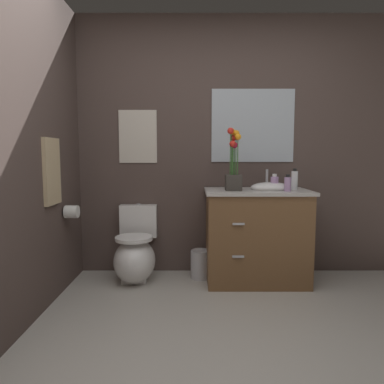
# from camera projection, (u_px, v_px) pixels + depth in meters

# --- Properties ---
(wall_back) EXTENTS (4.03, 0.05, 2.50)m
(wall_back) POSITION_uv_depth(u_px,v_px,m) (230.00, 147.00, 3.47)
(wall_back) COLOR #4C3D38
(wall_back) RESTS_ON ground_plane
(wall_left) EXTENTS (0.05, 5.03, 2.50)m
(wall_left) POSITION_uv_depth(u_px,v_px,m) (9.00, 142.00, 2.19)
(wall_left) COLOR #4C3D38
(wall_left) RESTS_ON ground_plane
(toilet) EXTENTS (0.38, 0.59, 0.69)m
(toilet) POSITION_uv_depth(u_px,v_px,m) (134.00, 255.00, 3.28)
(toilet) COLOR white
(toilet) RESTS_ON ground_plane
(vanity_cabinet) EXTENTS (0.94, 0.56, 1.03)m
(vanity_cabinet) POSITION_uv_depth(u_px,v_px,m) (255.00, 235.00, 3.23)
(vanity_cabinet) COLOR brown
(vanity_cabinet) RESTS_ON ground_plane
(flower_vase) EXTENTS (0.14, 0.14, 0.55)m
(flower_vase) POSITION_uv_depth(u_px,v_px,m) (232.00, 168.00, 3.10)
(flower_vase) COLOR #38332D
(flower_vase) RESTS_ON vanity_cabinet
(soap_bottle) EXTENTS (0.06, 0.06, 0.15)m
(soap_bottle) POSITION_uv_depth(u_px,v_px,m) (287.00, 184.00, 3.06)
(soap_bottle) COLOR #B28CBF
(soap_bottle) RESTS_ON vanity_cabinet
(lotion_bottle) EXTENTS (0.06, 0.06, 0.19)m
(lotion_bottle) POSITION_uv_depth(u_px,v_px,m) (293.00, 180.00, 3.22)
(lotion_bottle) COLOR white
(lotion_bottle) RESTS_ON vanity_cabinet
(hand_wash_bottle) EXTENTS (0.07, 0.07, 0.15)m
(hand_wash_bottle) POSITION_uv_depth(u_px,v_px,m) (273.00, 183.00, 3.16)
(hand_wash_bottle) COLOR #B28CBF
(hand_wash_bottle) RESTS_ON vanity_cabinet
(trash_bin) EXTENTS (0.18, 0.18, 0.27)m
(trash_bin) POSITION_uv_depth(u_px,v_px,m) (199.00, 264.00, 3.34)
(trash_bin) COLOR #B7B7BC
(trash_bin) RESTS_ON ground_plane
(wall_poster) EXTENTS (0.37, 0.01, 0.51)m
(wall_poster) POSITION_uv_depth(u_px,v_px,m) (137.00, 137.00, 3.43)
(wall_poster) COLOR beige
(wall_mirror) EXTENTS (0.80, 0.01, 0.70)m
(wall_mirror) POSITION_uv_depth(u_px,v_px,m) (252.00, 126.00, 3.42)
(wall_mirror) COLOR #B2BCC6
(hanging_towel) EXTENTS (0.03, 0.28, 0.52)m
(hanging_towel) POSITION_uv_depth(u_px,v_px,m) (51.00, 171.00, 2.74)
(hanging_towel) COLOR tan
(toilet_paper_roll) EXTENTS (0.11, 0.11, 0.11)m
(toilet_paper_roll) POSITION_uv_depth(u_px,v_px,m) (70.00, 212.00, 3.04)
(toilet_paper_roll) COLOR white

